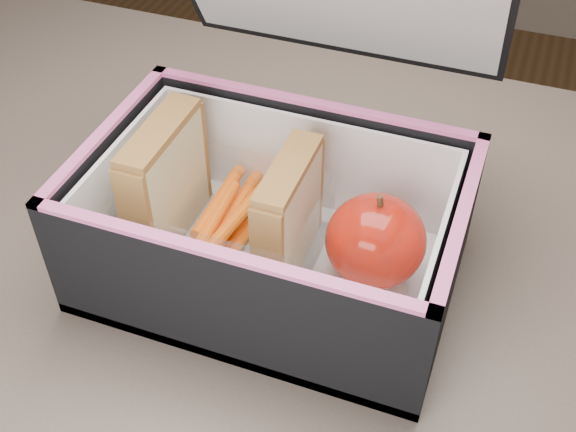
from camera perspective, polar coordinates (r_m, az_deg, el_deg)
name	(u,v)px	position (r m, az deg, el deg)	size (l,w,h in m)	color
kitchen_table	(272,335)	(0.72, -1.25, -9.42)	(1.20, 0.80, 0.75)	brown
lunch_bag	(275,215)	(0.60, -1.05, 0.11)	(0.31, 0.31, 0.29)	black
plastic_tub	(228,219)	(0.63, -4.80, -0.24)	(0.16, 0.11, 0.07)	white
sandwich_left	(166,181)	(0.63, -9.63, 2.71)	(0.03, 0.10, 0.11)	tan
sandwich_right	(289,215)	(0.60, 0.05, 0.05)	(0.03, 0.10, 0.11)	tan
carrot_sticks	(232,220)	(0.65, -4.44, -0.31)	(0.05, 0.13, 0.03)	#F34706
paper_napkin	(367,276)	(0.62, 6.25, -4.77)	(0.07, 0.07, 0.01)	white
red_apple	(376,241)	(0.60, 6.94, -1.94)	(0.11, 0.11, 0.09)	maroon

